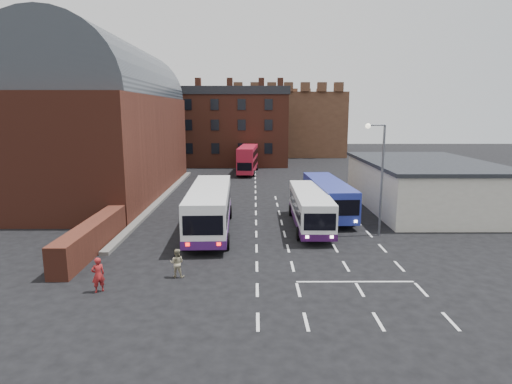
{
  "coord_description": "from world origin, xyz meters",
  "views": [
    {
      "loc": [
        -0.15,
        -23.53,
        8.58
      ],
      "look_at": [
        0.0,
        10.0,
        2.2
      ],
      "focal_mm": 30.0,
      "sensor_mm": 36.0,
      "label": 1
    }
  ],
  "objects_px": {
    "pedestrian_beige": "(177,263)",
    "pedestrian_red": "(98,275)",
    "bus_blue": "(328,195)",
    "street_lamp": "(379,169)",
    "bus_white_inbound": "(310,206)",
    "bus_red_double": "(248,159)",
    "bus_white_outbound": "(210,206)"
  },
  "relations": [
    {
      "from": "bus_blue",
      "to": "street_lamp",
      "type": "distance_m",
      "value": 7.14
    },
    {
      "from": "bus_white_outbound",
      "to": "pedestrian_beige",
      "type": "distance_m",
      "value": 8.77
    },
    {
      "from": "bus_blue",
      "to": "bus_red_double",
      "type": "height_order",
      "value": "bus_red_double"
    },
    {
      "from": "bus_white_inbound",
      "to": "bus_red_double",
      "type": "bearing_deg",
      "value": -79.39
    },
    {
      "from": "bus_white_outbound",
      "to": "pedestrian_red",
      "type": "distance_m",
      "value": 11.41
    },
    {
      "from": "bus_white_outbound",
      "to": "bus_blue",
      "type": "relative_size",
      "value": 1.12
    },
    {
      "from": "street_lamp",
      "to": "pedestrian_red",
      "type": "relative_size",
      "value": 4.51
    },
    {
      "from": "bus_white_inbound",
      "to": "pedestrian_red",
      "type": "xyz_separation_m",
      "value": [
        -11.63,
        -11.56,
        -0.76
      ]
    },
    {
      "from": "bus_red_double",
      "to": "street_lamp",
      "type": "bearing_deg",
      "value": 111.42
    },
    {
      "from": "bus_white_inbound",
      "to": "bus_blue",
      "type": "xyz_separation_m",
      "value": [
        2.0,
        3.84,
        0.07
      ]
    },
    {
      "from": "pedestrian_red",
      "to": "bus_white_outbound",
      "type": "bearing_deg",
      "value": -149.55
    },
    {
      "from": "street_lamp",
      "to": "pedestrian_red",
      "type": "distance_m",
      "value": 18.91
    },
    {
      "from": "bus_white_outbound",
      "to": "street_lamp",
      "type": "distance_m",
      "value": 12.06
    },
    {
      "from": "bus_white_inbound",
      "to": "pedestrian_red",
      "type": "relative_size",
      "value": 5.84
    },
    {
      "from": "pedestrian_beige",
      "to": "pedestrian_red",
      "type": "bearing_deg",
      "value": 34.96
    },
    {
      "from": "pedestrian_red",
      "to": "bus_white_inbound",
      "type": "bearing_deg",
      "value": -172.5
    },
    {
      "from": "pedestrian_red",
      "to": "pedestrian_beige",
      "type": "bearing_deg",
      "value": 171.23
    },
    {
      "from": "bus_white_outbound",
      "to": "pedestrian_beige",
      "type": "height_order",
      "value": "bus_white_outbound"
    },
    {
      "from": "bus_white_outbound",
      "to": "bus_red_double",
      "type": "relative_size",
      "value": 1.24
    },
    {
      "from": "street_lamp",
      "to": "pedestrian_beige",
      "type": "xyz_separation_m",
      "value": [
        -12.53,
        -7.49,
        -3.92
      ]
    },
    {
      "from": "bus_blue",
      "to": "street_lamp",
      "type": "bearing_deg",
      "value": 107.94
    },
    {
      "from": "pedestrian_red",
      "to": "bus_blue",
      "type": "bearing_deg",
      "value": -168.83
    },
    {
      "from": "bus_white_inbound",
      "to": "bus_red_double",
      "type": "height_order",
      "value": "bus_red_double"
    },
    {
      "from": "bus_blue",
      "to": "pedestrian_beige",
      "type": "bearing_deg",
      "value": 49.75
    },
    {
      "from": "bus_white_outbound",
      "to": "pedestrian_beige",
      "type": "xyz_separation_m",
      "value": [
        -0.86,
        -8.65,
        -1.13
      ]
    },
    {
      "from": "bus_white_outbound",
      "to": "pedestrian_red",
      "type": "relative_size",
      "value": 6.88
    },
    {
      "from": "pedestrian_beige",
      "to": "street_lamp",
      "type": "bearing_deg",
      "value": -142.76
    },
    {
      "from": "bus_white_inbound",
      "to": "pedestrian_beige",
      "type": "bearing_deg",
      "value": 50.21
    },
    {
      "from": "bus_blue",
      "to": "pedestrian_red",
      "type": "xyz_separation_m",
      "value": [
        -13.63,
        -15.4,
        -0.83
      ]
    },
    {
      "from": "bus_white_inbound",
      "to": "street_lamp",
      "type": "distance_m",
      "value": 5.76
    },
    {
      "from": "bus_red_double",
      "to": "pedestrian_beige",
      "type": "xyz_separation_m",
      "value": [
        -3.15,
        -37.78,
        -1.24
      ]
    },
    {
      "from": "bus_red_double",
      "to": "pedestrian_red",
      "type": "xyz_separation_m",
      "value": [
        -6.59,
        -39.65,
        -1.14
      ]
    }
  ]
}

